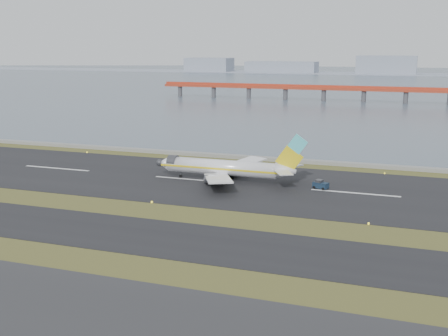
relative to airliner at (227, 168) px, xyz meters
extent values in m
plane|color=#334217|center=(-8.81, -31.17, -3.46)|extent=(1000.00, 1000.00, 0.00)
cube|color=black|center=(-8.81, -43.17, -3.41)|extent=(1000.00, 18.00, 0.10)
cube|color=black|center=(-8.81, -1.17, -3.41)|extent=(1000.00, 45.00, 0.10)
cube|color=gray|center=(-8.81, 28.83, -2.96)|extent=(1000.00, 2.50, 1.00)
cube|color=#455663|center=(-8.81, 428.83, -3.46)|extent=(1400.00, 800.00, 1.30)
cube|color=#B1361E|center=(11.19, 218.83, 4.04)|extent=(260.00, 5.00, 1.60)
cube|color=#B1361E|center=(11.19, 218.83, 5.54)|extent=(260.00, 0.40, 1.40)
cylinder|color=#4C4C51|center=(-84.81, 218.83, -0.46)|extent=(2.80, 2.80, 7.00)
cylinder|color=#4C4C51|center=(11.19, 218.83, -0.46)|extent=(2.80, 2.80, 7.00)
cube|color=#929BAC|center=(-8.81, 588.83, -3.46)|extent=(1400.00, 80.00, 1.00)
cube|color=#929BAC|center=(-228.81, 588.83, 5.54)|extent=(60.00, 35.00, 18.00)
cube|color=#929BAC|center=(-128.81, 588.83, 3.54)|extent=(90.00, 35.00, 14.00)
cube|color=#929BAC|center=(1.19, 588.83, 7.54)|extent=(70.00, 35.00, 22.00)
cylinder|color=white|center=(-1.50, 0.00, 0.04)|extent=(28.00, 3.80, 3.80)
cone|color=white|center=(-17.10, 0.00, 0.04)|extent=(3.20, 3.80, 3.80)
cone|color=white|center=(14.70, 0.00, 0.34)|extent=(5.00, 3.80, 3.80)
cube|color=yellow|center=(-1.50, -1.92, 0.04)|extent=(31.00, 0.06, 0.45)
cube|color=yellow|center=(-1.50, 1.92, 0.04)|extent=(31.00, 0.06, 0.45)
cube|color=white|center=(0.70, -8.50, -0.66)|extent=(11.31, 15.89, 1.66)
cube|color=white|center=(0.70, 8.50, -0.66)|extent=(11.31, 15.89, 1.66)
cylinder|color=#36373B|center=(-1.00, -6.00, -1.86)|extent=(4.20, 2.10, 2.10)
cylinder|color=#36373B|center=(-1.00, 6.00, -1.86)|extent=(4.20, 2.10, 2.10)
cube|color=yellow|center=(15.50, 0.00, 3.24)|extent=(6.80, 0.35, 6.85)
cube|color=#50D6E5|center=(17.40, 0.00, 6.94)|extent=(4.85, 0.37, 4.90)
cube|color=white|center=(15.00, -3.80, 0.84)|extent=(5.64, 6.80, 0.22)
cube|color=white|center=(15.00, 3.80, 0.84)|extent=(5.64, 6.80, 0.22)
cylinder|color=black|center=(-12.50, 0.00, -3.01)|extent=(0.80, 0.28, 0.80)
cylinder|color=black|center=(0.00, -2.80, -2.91)|extent=(1.00, 0.38, 1.00)
cylinder|color=black|center=(0.00, 2.80, -2.91)|extent=(1.00, 0.38, 1.00)
cube|color=#15263A|center=(23.08, 0.17, -2.49)|extent=(3.88, 2.97, 1.29)
cube|color=#36373B|center=(22.67, 0.31, -1.63)|extent=(1.95, 2.02, 0.75)
cylinder|color=black|center=(21.68, -0.25, -3.08)|extent=(0.82, 0.55, 0.75)
cylinder|color=black|center=(22.25, 1.37, -3.08)|extent=(0.82, 0.55, 0.75)
cylinder|color=black|center=(23.90, -1.03, -3.08)|extent=(0.82, 0.55, 0.75)
cylinder|color=black|center=(24.48, 0.59, -3.08)|extent=(0.82, 0.55, 0.75)
camera|label=1|loc=(43.87, -127.25, 29.16)|focal=45.00mm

